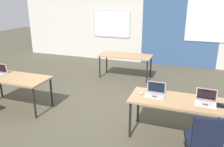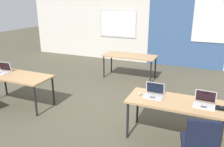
% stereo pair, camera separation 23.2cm
% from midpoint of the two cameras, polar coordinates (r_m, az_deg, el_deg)
% --- Properties ---
extents(ground_plane, '(24.00, 24.00, 0.00)m').
position_cam_midpoint_polar(ground_plane, '(5.31, -2.10, -8.27)').
color(ground_plane, '#4C4738').
extents(back_wall_assembly, '(10.00, 0.27, 2.80)m').
position_cam_midpoint_polar(back_wall_assembly, '(8.77, 9.93, 11.73)').
color(back_wall_assembly, silver).
rests_on(back_wall_assembly, ground).
extents(desk_near_left, '(1.60, 0.70, 0.72)m').
position_cam_midpoint_polar(desk_near_left, '(5.55, -21.55, -1.00)').
color(desk_near_left, tan).
rests_on(desk_near_left, ground).
extents(desk_near_right, '(1.60, 0.70, 0.72)m').
position_cam_midpoint_polar(desk_near_right, '(4.08, 17.05, -7.37)').
color(desk_near_right, tan).
rests_on(desk_near_right, ground).
extents(desk_far_center, '(1.60, 0.70, 0.72)m').
position_cam_midpoint_polar(desk_far_center, '(7.01, 5.43, 4.09)').
color(desk_far_center, tan).
rests_on(desk_far_center, ground).
extents(laptop_near_right_inner, '(0.33, 0.27, 0.24)m').
position_cam_midpoint_polar(laptop_near_right_inner, '(4.13, 12.02, -4.95)').
color(laptop_near_right_inner, '#B7B7BC').
rests_on(laptop_near_right_inner, desk_near_right).
extents(mouse_near_right_inner, '(0.06, 0.10, 0.03)m').
position_cam_midpoint_polar(mouse_near_right_inner, '(4.17, 8.58, -5.03)').
color(mouse_near_right_inner, '#B2B2B7').
rests_on(mouse_near_right_inner, desk_near_right).
extents(laptop_near_left_end, '(0.36, 0.31, 0.23)m').
position_cam_midpoint_polar(laptop_near_left_end, '(5.85, -24.69, 0.70)').
color(laptop_near_left_end, silver).
rests_on(laptop_near_left_end, desk_near_left).
extents(laptop_near_right_end, '(0.35, 0.30, 0.23)m').
position_cam_midpoint_polar(laptop_near_right_end, '(4.05, 23.66, -6.69)').
color(laptop_near_right_end, silver).
rests_on(laptop_near_right_end, desk_near_right).
extents(mousepad_near_right_end, '(0.22, 0.19, 0.00)m').
position_cam_midpoint_polar(mousepad_near_right_end, '(4.07, 27.08, -7.77)').
color(mousepad_near_right_end, black).
rests_on(mousepad_near_right_end, desk_near_right).
extents(mouse_near_right_end, '(0.07, 0.11, 0.03)m').
position_cam_midpoint_polar(mouse_near_right_end, '(4.07, 27.12, -7.53)').
color(mouse_near_right_end, black).
rests_on(mouse_near_right_end, mousepad_near_right_end).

